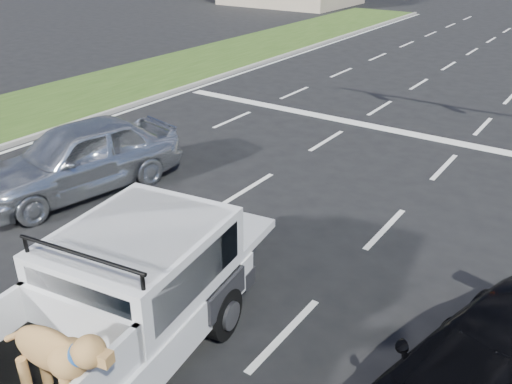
% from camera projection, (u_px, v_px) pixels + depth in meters
% --- Properties ---
extents(ground, '(160.00, 160.00, 0.00)m').
position_uv_depth(ground, '(198.00, 295.00, 9.27)').
color(ground, black).
rests_on(ground, ground).
extents(road_markings, '(17.75, 60.00, 0.01)m').
position_uv_depth(road_markings, '(360.00, 170.00, 14.13)').
color(road_markings, silver).
rests_on(road_markings, ground).
extents(grass_median_left, '(5.00, 60.00, 0.10)m').
position_uv_depth(grass_median_left, '(61.00, 102.00, 19.57)').
color(grass_median_left, '#2A4415').
rests_on(grass_median_left, ground).
extents(curb_left, '(0.15, 60.00, 0.14)m').
position_uv_depth(curb_left, '(107.00, 113.00, 18.31)').
color(curb_left, gray).
rests_on(curb_left, ground).
extents(pickup_truck, '(2.87, 6.01, 2.16)m').
position_uv_depth(pickup_truck, '(91.00, 330.00, 6.93)').
color(pickup_truck, black).
rests_on(pickup_truck, ground).
extents(silver_sedan, '(2.91, 5.21, 1.68)m').
position_uv_depth(silver_sedan, '(78.00, 157.00, 12.69)').
color(silver_sedan, silver).
rests_on(silver_sedan, ground).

